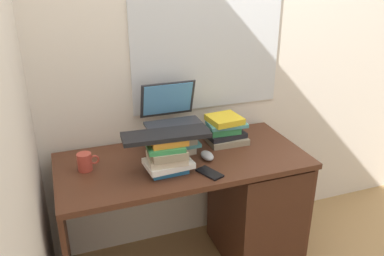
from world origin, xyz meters
name	(u,v)px	position (x,y,z in m)	size (l,w,h in m)	color
wall_back	(162,37)	(0.00, 0.35, 1.30)	(6.00, 0.06, 2.60)	silver
wall_left	(10,62)	(-0.74, 0.00, 1.30)	(0.05, 6.00, 2.60)	beige
desk	(238,202)	(0.33, -0.02, 0.40)	(1.31, 0.60, 0.72)	#4C2819
book_stack_tall	(176,139)	(-0.01, 0.10, 0.79)	(0.25, 0.20, 0.14)	beige
book_stack_keyboard_riser	(167,155)	(-0.12, -0.10, 0.81)	(0.24, 0.19, 0.18)	#2672B2
book_stack_side	(225,130)	(0.29, 0.11, 0.80)	(0.23, 0.19, 0.15)	gray
laptop	(172,115)	(-0.01, 0.16, 0.91)	(0.30, 0.29, 0.22)	#2D2D33
keyboard	(166,135)	(-0.12, -0.10, 0.92)	(0.42, 0.14, 0.02)	black
computer_mouse	(207,156)	(0.12, -0.04, 0.74)	(0.06, 0.10, 0.04)	#A5A8AD
mug	(85,162)	(-0.49, 0.05, 0.77)	(0.11, 0.07, 0.09)	#B23F33
cell_phone	(210,173)	(0.07, -0.20, 0.73)	(0.07, 0.14, 0.01)	black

